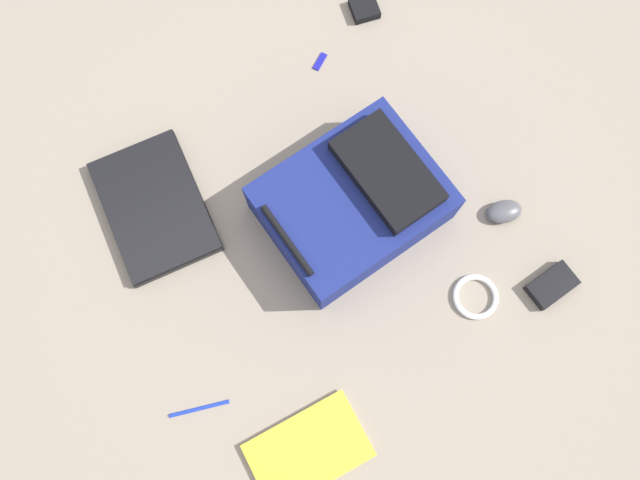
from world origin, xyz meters
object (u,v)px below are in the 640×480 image
Objects in this scene: backpack at (355,203)px; earbud_pouch at (364,8)px; laptop at (154,206)px; usb_stick at (320,61)px; book_manual at (308,450)px; pen_black at (199,409)px; computer_mouse at (504,212)px; power_brick at (552,285)px; cable_coil at (476,297)px.

backpack is 0.60m from earbud_pouch.
laptop is at bearing 60.93° from backpack.
backpack reaches higher than usb_stick.
book_manual is 1.02m from usb_stick.
earbud_pouch is at bearing -48.82° from pen_black.
backpack is 0.39m from computer_mouse.
book_manual is 3.71× the size of earbud_pouch.
power_brick is 0.85m from usb_stick.
laptop is at bearing 108.70° from earbud_pouch.
computer_mouse is at bearing -118.66° from backpack.
usb_stick is (0.68, -0.69, -0.00)m from pen_black.
book_manual is at bearing 125.39° from computer_mouse.
laptop reaches higher than cable_coil.
backpack is at bearing 25.49° from cable_coil.
earbud_pouch is at bearing -65.91° from usb_stick.
book_manual is at bearing 144.69° from earbud_pouch.
power_brick is at bearing -129.52° from laptop.
laptop is 0.71m from book_manual.
book_manual is (-0.71, -0.07, -0.01)m from laptop.
cable_coil is at bearing -96.28° from pen_black.
computer_mouse is 0.90m from pen_black.
laptop reaches higher than book_manual.
earbud_pouch is (0.69, 0.03, -0.01)m from computer_mouse.
backpack is 4.90× the size of computer_mouse.
earbud_pouch reaches higher than cable_coil.
backpack is 3.13× the size of pen_black.
backpack reaches higher than power_brick.
laptop is 3.96× the size of computer_mouse.
laptop is 1.02m from power_brick.
cable_coil is at bearing 70.36° from power_brick.
power_brick is at bearing -109.64° from cable_coil.
pen_black is (0.08, 0.72, -0.00)m from cable_coil.
pen_black is 0.97m from usb_stick.
power_brick is (-0.06, -0.18, 0.01)m from cable_coil.
book_manual is at bearing -137.71° from pen_black.
computer_mouse is 0.22m from power_brick.
computer_mouse is 0.64m from usb_stick.
laptop is 3.12× the size of power_brick.
laptop is 1.35× the size of book_manual.
pen_black is at bearing 131.18° from earbud_pouch.
cable_coil is at bearing -133.94° from laptop.
backpack is at bearing 163.36° from usb_stick.
backpack reaches higher than pen_black.
earbud_pouch is at bearing -10.12° from cable_coil.
usb_stick is (-0.08, 0.18, -0.01)m from earbud_pouch.
backpack is 6.19× the size of earbud_pouch.
usb_stick is at bearing -29.49° from book_manual.
cable_coil is (-0.15, 0.18, -0.01)m from computer_mouse.
earbud_pouch is (0.50, -0.31, -0.07)m from backpack.
backpack is at bearing 40.35° from power_brick.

